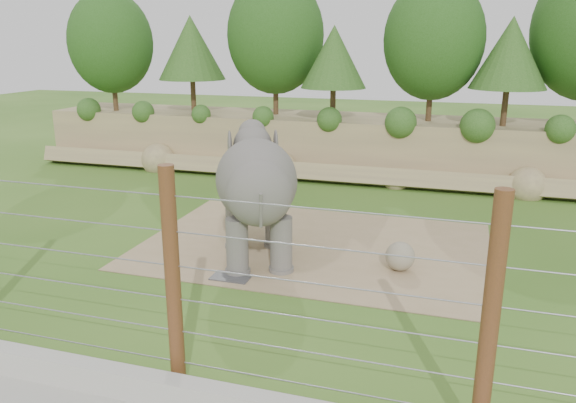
% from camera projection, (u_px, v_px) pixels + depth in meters
% --- Properties ---
extents(ground, '(90.00, 90.00, 0.00)m').
position_uv_depth(ground, '(264.00, 284.00, 14.03)').
color(ground, '#345F1B').
rests_on(ground, ground).
extents(back_embankment, '(30.00, 5.52, 8.77)m').
position_uv_depth(back_embankment, '(373.00, 85.00, 24.39)').
color(back_embankment, '#877255').
rests_on(back_embankment, ground).
extents(dirt_patch, '(10.00, 7.00, 0.02)m').
position_uv_depth(dirt_patch, '(314.00, 245.00, 16.64)').
color(dirt_patch, '#9A825A').
rests_on(dirt_patch, ground).
extents(drain_grate, '(1.00, 0.60, 0.03)m').
position_uv_depth(drain_grate, '(231.00, 277.00, 14.36)').
color(drain_grate, '#262628').
rests_on(drain_grate, dirt_patch).
extents(elephant, '(3.45, 4.74, 3.52)m').
position_uv_depth(elephant, '(257.00, 198.00, 15.14)').
color(elephant, '#5E5A54').
rests_on(elephant, ground).
extents(stone_ball, '(0.77, 0.77, 0.77)m').
position_uv_depth(stone_ball, '(400.00, 256.00, 14.74)').
color(stone_ball, gray).
rests_on(stone_ball, dirt_patch).
extents(retaining_wall, '(26.00, 0.35, 0.50)m').
position_uv_depth(retaining_wall, '(164.00, 390.00, 9.38)').
color(retaining_wall, '#B4B3A9').
rests_on(retaining_wall, ground).
extents(barrier_fence, '(20.26, 0.26, 4.00)m').
position_uv_depth(barrier_fence, '(173.00, 282.00, 9.35)').
color(barrier_fence, '#4E2F1A').
rests_on(barrier_fence, ground).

